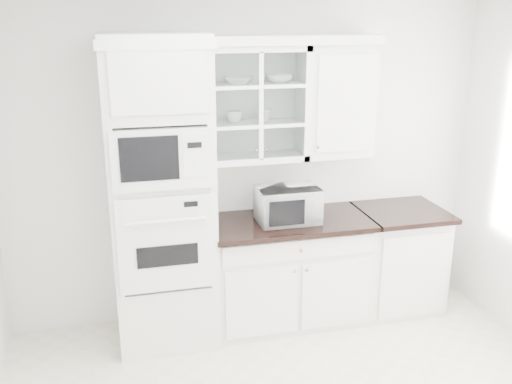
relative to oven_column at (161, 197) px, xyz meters
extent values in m
cube|color=white|center=(0.75, 0.32, 0.15)|extent=(4.00, 0.02, 2.70)
cube|color=white|center=(0.00, 0.01, 0.00)|extent=(0.76, 0.65, 2.40)
cube|color=white|center=(0.00, -0.33, -0.26)|extent=(0.70, 0.03, 0.72)
cube|color=black|center=(0.00, -0.35, -0.34)|extent=(0.44, 0.01, 0.16)
cube|color=white|center=(0.00, -0.33, 0.37)|extent=(0.70, 0.03, 0.43)
cube|color=black|center=(-0.09, -0.35, 0.39)|extent=(0.40, 0.01, 0.31)
cube|color=white|center=(1.03, 0.03, -0.76)|extent=(1.30, 0.60, 0.88)
cube|color=black|center=(1.03, 0.00, -0.30)|extent=(1.32, 0.67, 0.04)
cube|color=white|center=(2.03, 0.03, -0.76)|extent=(0.70, 0.60, 0.88)
cube|color=black|center=(2.03, 0.00, -0.30)|extent=(0.72, 0.67, 0.04)
cube|color=white|center=(0.78, 0.17, 0.65)|extent=(0.80, 0.33, 0.90)
cube|color=white|center=(0.78, 0.17, 0.50)|extent=(0.74, 0.29, 0.02)
cube|color=white|center=(0.78, 0.17, 0.80)|extent=(0.74, 0.29, 0.02)
cube|color=white|center=(1.46, 0.17, 0.65)|extent=(0.55, 0.33, 0.90)
cube|color=white|center=(0.68, 0.14, 1.14)|extent=(2.14, 0.38, 0.07)
imported|color=white|center=(1.00, -0.01, -0.14)|extent=(0.49, 0.41, 0.28)
imported|color=white|center=(0.64, 0.16, 0.84)|extent=(0.28, 0.28, 0.06)
imported|color=white|center=(0.97, 0.16, 0.84)|extent=(0.26, 0.26, 0.07)
imported|color=white|center=(0.61, 0.17, 0.56)|extent=(0.11, 0.11, 0.09)
imported|color=white|center=(0.85, 0.16, 0.56)|extent=(0.13, 0.13, 0.10)
camera|label=1|loc=(-0.28, -4.16, 1.34)|focal=40.00mm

